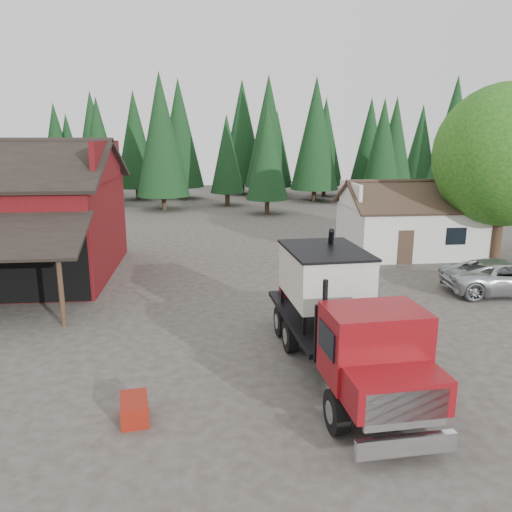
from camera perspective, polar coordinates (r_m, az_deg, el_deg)
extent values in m
plane|color=#3E3731|center=(18.47, -5.51, -9.59)|extent=(120.00, 120.00, 0.00)
cube|color=black|center=(31.49, -26.83, 9.85)|extent=(12.80, 5.53, 2.35)
cube|color=maroon|center=(27.48, -16.72, 10.39)|extent=(0.25, 7.00, 2.00)
cylinder|color=#382619|center=(20.73, -21.38, -3.78)|extent=(0.20, 0.20, 2.80)
cube|color=silver|center=(33.21, 17.20, 2.97)|extent=(8.00, 6.00, 3.00)
cube|color=#38281E|center=(31.54, 18.54, 6.48)|extent=(8.60, 3.42, 1.80)
cube|color=#38281E|center=(34.27, 16.48, 7.13)|extent=(8.60, 3.42, 1.80)
cube|color=silver|center=(31.53, 10.73, 6.94)|extent=(0.20, 4.20, 1.50)
cube|color=silver|center=(34.68, 23.59, 6.63)|extent=(0.20, 4.20, 1.50)
cube|color=#38281E|center=(30.00, 16.73, 0.94)|extent=(0.90, 0.06, 2.00)
cube|color=black|center=(31.17, 21.90, 2.12)|extent=(1.20, 0.06, 1.00)
cylinder|color=#382619|center=(32.42, 25.80, 2.15)|extent=(0.60, 0.60, 3.20)
sphere|color=#124E12|center=(31.95, 26.65, 10.26)|extent=(8.00, 8.00, 8.00)
sphere|color=#124E12|center=(32.08, 23.83, 8.39)|extent=(4.40, 4.40, 4.40)
cylinder|color=#382619|center=(47.82, 1.26, 5.77)|extent=(0.44, 0.44, 1.60)
cone|color=black|center=(47.41, 1.30, 11.89)|extent=(3.96, 3.96, 9.00)
cylinder|color=#382619|center=(48.75, 20.97, 5.03)|extent=(0.44, 0.44, 1.60)
cone|color=black|center=(48.33, 21.59, 12.20)|extent=(4.84, 4.84, 11.00)
cylinder|color=#382619|center=(51.56, -10.47, 6.12)|extent=(0.44, 0.44, 1.60)
cone|color=black|center=(51.15, -10.79, 13.46)|extent=(5.28, 5.28, 12.00)
cylinder|color=black|center=(13.14, 9.18, -17.16)|extent=(0.43, 1.14, 1.12)
cylinder|color=black|center=(13.92, 17.92, -15.81)|extent=(0.43, 1.14, 1.12)
cylinder|color=black|center=(17.36, 3.95, -9.11)|extent=(0.43, 1.14, 1.12)
cylinder|color=black|center=(17.96, 10.70, -8.53)|extent=(0.43, 1.14, 1.12)
cylinder|color=black|center=(18.65, 2.91, -7.45)|extent=(0.43, 1.14, 1.12)
cylinder|color=black|center=(19.21, 9.23, -6.98)|extent=(0.43, 1.14, 1.12)
cube|color=black|center=(16.04, 9.15, -9.63)|extent=(1.67, 8.85, 0.41)
cube|color=silver|center=(12.28, 16.76, -19.99)|extent=(2.36, 0.33, 0.46)
cube|color=silver|center=(11.93, 16.81, -16.45)|extent=(1.95, 0.22, 0.92)
cube|color=maroon|center=(12.34, 15.57, -14.50)|extent=(2.38, 1.47, 0.87)
cube|color=maroon|center=(13.19, 13.27, -9.76)|extent=(2.56, 1.89, 1.89)
cube|color=black|center=(12.39, 14.82, -9.89)|extent=(2.15, 0.22, 0.92)
cylinder|color=black|center=(13.45, 7.84, -6.48)|extent=(0.15, 0.15, 1.84)
cube|color=black|center=(14.08, 11.65, -8.38)|extent=(2.51, 0.28, 1.64)
cube|color=black|center=(17.20, 7.65, -6.97)|extent=(2.97, 6.08, 0.16)
cube|color=beige|center=(16.73, 7.81, -2.10)|extent=(2.56, 3.51, 1.64)
cone|color=beige|center=(17.03, 7.70, -5.42)|extent=(2.39, 2.39, 0.72)
cube|color=black|center=(16.53, 7.91, 0.70)|extent=(2.67, 3.62, 0.08)
cylinder|color=black|center=(18.26, 8.31, -1.13)|extent=(0.63, 2.25, 3.12)
cube|color=maroon|center=(19.19, 3.76, -3.79)|extent=(0.66, 0.85, 0.46)
cylinder|color=silver|center=(14.70, 16.32, -12.69)|extent=(0.64, 1.06, 0.57)
imported|color=#B1B4B9|center=(26.21, 26.62, -2.16)|extent=(5.92, 3.05, 1.60)
cube|color=maroon|center=(13.97, -13.73, -16.64)|extent=(0.86, 1.19, 0.60)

